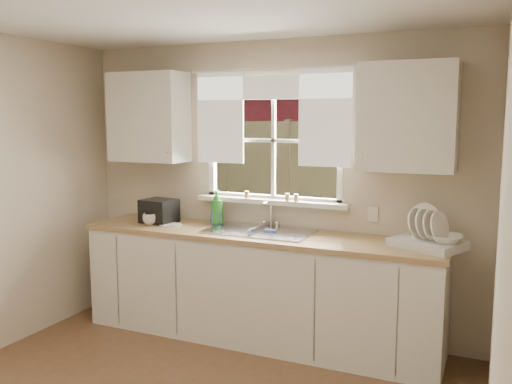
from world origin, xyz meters
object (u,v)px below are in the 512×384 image
at_px(dish_rack, 427,239).
at_px(cup, 150,219).
at_px(black_appliance, 159,211).
at_px(soap_bottle_a, 217,208).

bearing_deg(dish_rack, cup, -177.42).
relative_size(dish_rack, black_appliance, 2.00).
bearing_deg(dish_rack, soap_bottle_a, 175.74).
relative_size(dish_rack, cup, 4.51).
distance_m(dish_rack, cup, 2.34).
height_order(dish_rack, soap_bottle_a, dish_rack).
relative_size(soap_bottle_a, cup, 2.42).
height_order(soap_bottle_a, cup, soap_bottle_a).
height_order(dish_rack, black_appliance, dish_rack).
bearing_deg(soap_bottle_a, dish_rack, 16.13).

